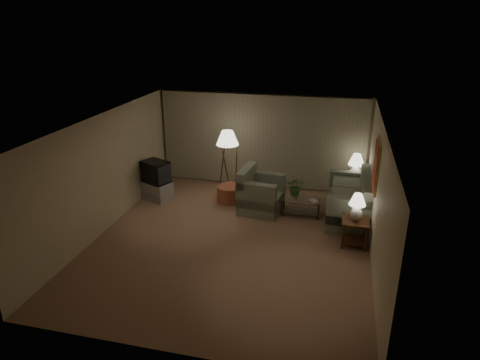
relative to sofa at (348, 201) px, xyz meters
name	(u,v)px	position (x,y,z in m)	size (l,w,h in m)	color
ground	(232,241)	(-2.50, -1.80, -0.44)	(7.00, 7.00, 0.00)	#A37B5A
room_shell	(248,147)	(-2.48, -0.29, 1.30)	(6.04, 7.02, 2.72)	beige
sofa	(348,201)	(0.00, 0.00, 0.00)	(2.00, 1.00, 0.89)	gray
armchair	(261,195)	(-2.16, -0.10, 0.00)	(1.26, 1.22, 0.89)	gray
side_table_near	(355,228)	(0.15, -1.35, -0.03)	(0.58, 0.58, 0.60)	#3C1D10
side_table_far	(354,187)	(0.15, 1.10, -0.04)	(0.52, 0.44, 0.60)	#3C1D10
table_lamp_near	(357,205)	(0.15, -1.35, 0.52)	(0.36, 0.36, 0.62)	silver
table_lamp_far	(356,165)	(0.15, 1.10, 0.59)	(0.42, 0.42, 0.73)	silver
coffee_table	(301,204)	(-1.14, -0.10, -0.17)	(1.04, 0.57, 0.41)	silver
tv_cabinet	(157,191)	(-5.05, -0.05, -0.19)	(0.95, 0.80, 0.50)	#9C9C9E
crt_tv	(156,172)	(-5.05, -0.05, 0.35)	(0.83, 0.73, 0.59)	black
floor_lamp	(228,163)	(-3.24, 0.64, 0.53)	(0.60, 0.60, 1.86)	#3C1D10
ottoman	(229,194)	(-3.10, 0.27, -0.22)	(0.66, 0.66, 0.44)	#994B34
vase	(295,196)	(-1.29, -0.10, 0.04)	(0.13, 0.13, 0.14)	white
flowers	(296,185)	(-1.29, -0.10, 0.35)	(0.43, 0.38, 0.48)	#386A2F
book	(311,202)	(-0.89, -0.20, -0.02)	(0.18, 0.24, 0.02)	olive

